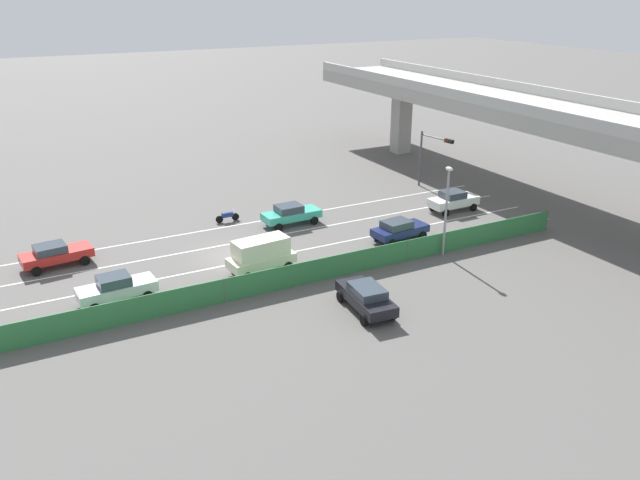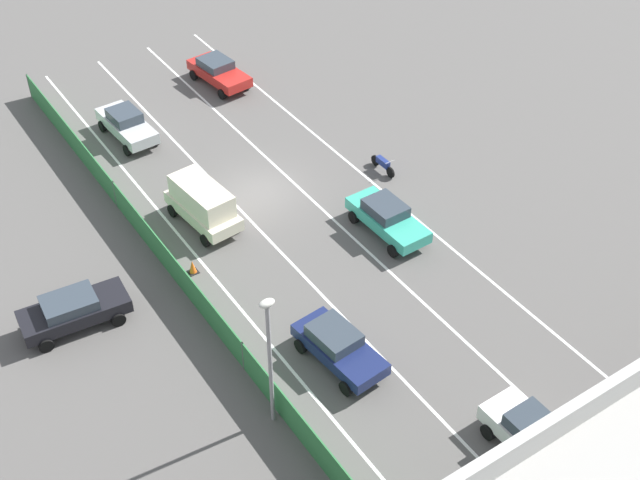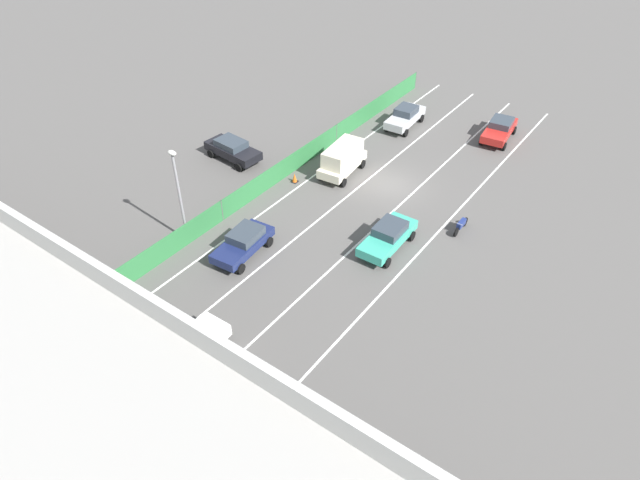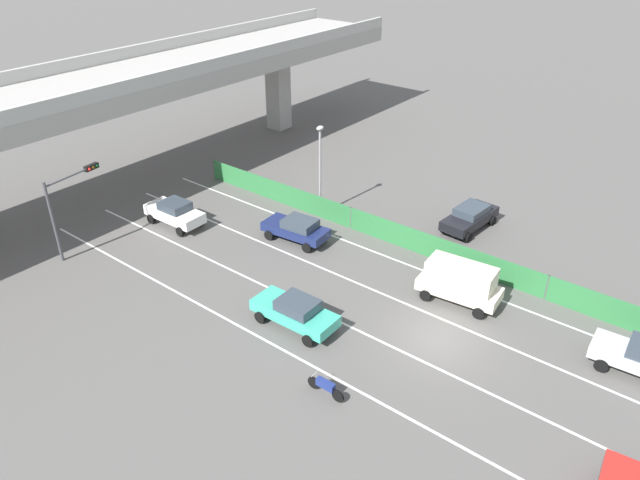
{
  "view_description": "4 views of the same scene",
  "coord_description": "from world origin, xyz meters",
  "px_view_note": "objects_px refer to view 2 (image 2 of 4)",
  "views": [
    {
      "loc": [
        39.37,
        -13.65,
        17.52
      ],
      "look_at": [
        2.58,
        5.72,
        0.88
      ],
      "focal_mm": 35.75,
      "sensor_mm": 36.0,
      "label": 1
    },
    {
      "loc": [
        16.97,
        31.12,
        26.25
      ],
      "look_at": [
        1.11,
        7.17,
        2.16
      ],
      "focal_mm": 47.3,
      "sensor_mm": 36.0,
      "label": 2
    },
    {
      "loc": [
        -16.13,
        30.89,
        22.25
      ],
      "look_at": [
        -1.06,
        10.14,
        1.96
      ],
      "focal_mm": 32.03,
      "sensor_mm": 36.0,
      "label": 3
    },
    {
      "loc": [
        -21.72,
        -9.81,
        19.06
      ],
      "look_at": [
        1.39,
        8.46,
        2.13
      ],
      "focal_mm": 33.45,
      "sensor_mm": 36.0,
      "label": 4
    }
  ],
  "objects_px": {
    "car_taxi_teal": "(387,217)",
    "traffic_cone": "(193,267)",
    "car_sedan_navy": "(338,346)",
    "street_lamp": "(269,350)",
    "car_van_cream": "(202,203)",
    "car_sedan_red": "(218,71)",
    "car_hatchback_white": "(535,437)",
    "motorcycle": "(383,164)",
    "parked_sedan_dark": "(73,310)",
    "car_sedan_silver": "(126,124)"
  },
  "relations": [
    {
      "from": "parked_sedan_dark",
      "to": "street_lamp",
      "type": "height_order",
      "value": "street_lamp"
    },
    {
      "from": "car_sedan_silver",
      "to": "motorcycle",
      "type": "bearing_deg",
      "value": 133.5
    },
    {
      "from": "car_sedan_red",
      "to": "car_sedan_silver",
      "type": "distance_m",
      "value": 7.65
    },
    {
      "from": "car_sedan_red",
      "to": "car_van_cream",
      "type": "bearing_deg",
      "value": 58.71
    },
    {
      "from": "motorcycle",
      "to": "traffic_cone",
      "type": "distance_m",
      "value": 12.3
    },
    {
      "from": "car_van_cream",
      "to": "car_hatchback_white",
      "type": "distance_m",
      "value": 19.27
    },
    {
      "from": "car_hatchback_white",
      "to": "street_lamp",
      "type": "bearing_deg",
      "value": -42.65
    },
    {
      "from": "motorcycle",
      "to": "car_van_cream",
      "type": "bearing_deg",
      "value": -7.37
    },
    {
      "from": "car_taxi_teal",
      "to": "street_lamp",
      "type": "xyz_separation_m",
      "value": [
        10.54,
        6.74,
        3.03
      ]
    },
    {
      "from": "car_taxi_teal",
      "to": "car_hatchback_white",
      "type": "relative_size",
      "value": 1.08
    },
    {
      "from": "car_hatchback_white",
      "to": "car_sedan_silver",
      "type": "relative_size",
      "value": 0.93
    },
    {
      "from": "motorcycle",
      "to": "street_lamp",
      "type": "distance_m",
      "value": 17.7
    },
    {
      "from": "car_van_cream",
      "to": "car_sedan_red",
      "type": "xyz_separation_m",
      "value": [
        -7.21,
        -11.86,
        -0.4
      ]
    },
    {
      "from": "car_sedan_red",
      "to": "car_sedan_silver",
      "type": "height_order",
      "value": "car_sedan_silver"
    },
    {
      "from": "motorcycle",
      "to": "parked_sedan_dark",
      "type": "xyz_separation_m",
      "value": [
        17.93,
        1.91,
        0.44
      ]
    },
    {
      "from": "car_sedan_red",
      "to": "motorcycle",
      "type": "relative_size",
      "value": 2.41
    },
    {
      "from": "car_hatchback_white",
      "to": "traffic_cone",
      "type": "relative_size",
      "value": 6.3
    },
    {
      "from": "car_sedan_navy",
      "to": "car_hatchback_white",
      "type": "bearing_deg",
      "value": 113.76
    },
    {
      "from": "car_sedan_silver",
      "to": "street_lamp",
      "type": "distance_m",
      "value": 22.02
    },
    {
      "from": "car_sedan_navy",
      "to": "street_lamp",
      "type": "height_order",
      "value": "street_lamp"
    },
    {
      "from": "car_taxi_teal",
      "to": "car_sedan_red",
      "type": "relative_size",
      "value": 0.99
    },
    {
      "from": "street_lamp",
      "to": "traffic_cone",
      "type": "height_order",
      "value": "street_lamp"
    },
    {
      "from": "car_taxi_teal",
      "to": "motorcycle",
      "type": "distance_m",
      "value": 5.15
    },
    {
      "from": "car_sedan_silver",
      "to": "car_sedan_red",
      "type": "bearing_deg",
      "value": -160.41
    },
    {
      "from": "car_taxi_teal",
      "to": "car_hatchback_white",
      "type": "bearing_deg",
      "value": 76.01
    },
    {
      "from": "street_lamp",
      "to": "traffic_cone",
      "type": "bearing_deg",
      "value": -97.77
    },
    {
      "from": "car_hatchback_white",
      "to": "car_sedan_red",
      "type": "distance_m",
      "value": 30.94
    },
    {
      "from": "car_sedan_silver",
      "to": "street_lamp",
      "type": "bearing_deg",
      "value": 81.01
    },
    {
      "from": "car_van_cream",
      "to": "street_lamp",
      "type": "distance_m",
      "value": 12.99
    },
    {
      "from": "car_sedan_navy",
      "to": "parked_sedan_dark",
      "type": "height_order",
      "value": "parked_sedan_dark"
    },
    {
      "from": "car_sedan_red",
      "to": "car_sedan_navy",
      "type": "relative_size",
      "value": 1.06
    },
    {
      "from": "car_sedan_silver",
      "to": "motorcycle",
      "type": "height_order",
      "value": "car_sedan_silver"
    },
    {
      "from": "car_van_cream",
      "to": "street_lamp",
      "type": "relative_size",
      "value": 0.71
    },
    {
      "from": "car_sedan_silver",
      "to": "street_lamp",
      "type": "relative_size",
      "value": 0.73
    },
    {
      "from": "car_hatchback_white",
      "to": "car_sedan_red",
      "type": "relative_size",
      "value": 0.92
    },
    {
      "from": "car_hatchback_white",
      "to": "parked_sedan_dark",
      "type": "bearing_deg",
      "value": -53.35
    },
    {
      "from": "car_taxi_teal",
      "to": "car_sedan_navy",
      "type": "bearing_deg",
      "value": 39.84
    },
    {
      "from": "car_sedan_navy",
      "to": "street_lamp",
      "type": "distance_m",
      "value": 4.99
    },
    {
      "from": "car_hatchback_white",
      "to": "street_lamp",
      "type": "height_order",
      "value": "street_lamp"
    },
    {
      "from": "car_taxi_teal",
      "to": "parked_sedan_dark",
      "type": "relative_size",
      "value": 0.98
    },
    {
      "from": "car_sedan_red",
      "to": "car_sedan_silver",
      "type": "xyz_separation_m",
      "value": [
        7.21,
        2.56,
        0.03
      ]
    },
    {
      "from": "car_taxi_teal",
      "to": "motorcycle",
      "type": "height_order",
      "value": "car_taxi_teal"
    },
    {
      "from": "car_taxi_teal",
      "to": "car_van_cream",
      "type": "bearing_deg",
      "value": -37.72
    },
    {
      "from": "car_hatchback_white",
      "to": "car_sedan_navy",
      "type": "bearing_deg",
      "value": -66.24
    },
    {
      "from": "car_van_cream",
      "to": "car_sedan_navy",
      "type": "relative_size",
      "value": 1.03
    },
    {
      "from": "car_taxi_teal",
      "to": "car_sedan_red",
      "type": "xyz_separation_m",
      "value": [
        -0.08,
        -17.37,
        -0.02
      ]
    },
    {
      "from": "car_taxi_teal",
      "to": "car_sedan_navy",
      "type": "xyz_separation_m",
      "value": [
        6.74,
        5.63,
        -0.02
      ]
    },
    {
      "from": "car_taxi_teal",
      "to": "traffic_cone",
      "type": "xyz_separation_m",
      "value": [
        9.27,
        -2.56,
        -0.57
      ]
    },
    {
      "from": "car_sedan_silver",
      "to": "traffic_cone",
      "type": "distance_m",
      "value": 12.44
    },
    {
      "from": "car_hatchback_white",
      "to": "car_sedan_silver",
      "type": "height_order",
      "value": "car_hatchback_white"
    }
  ]
}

